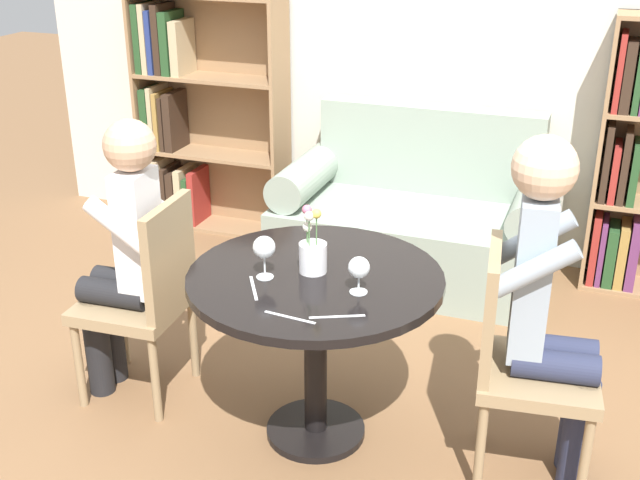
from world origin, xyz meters
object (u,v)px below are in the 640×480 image
chair_right (519,356)px  flower_vase (313,252)px  wine_glass_left (264,249)px  wine_glass_right (359,269)px  chair_left (147,292)px  bookshelf_left (193,117)px  couch (416,223)px  person_right (550,304)px  person_left (124,253)px

chair_right → flower_vase: flower_vase is taller
wine_glass_left → wine_glass_right: (0.36, 0.01, -0.02)m
wine_glass_left → chair_left: bearing=169.2°
chair_right → chair_left: bearing=84.1°
bookshelf_left → wine_glass_right: bearing=-48.5°
wine_glass_left → chair_right: bearing=9.0°
wine_glass_right → couch: bearing=96.6°
bookshelf_left → chair_left: (0.77, -1.85, -0.22)m
couch → person_right: 1.79m
person_left → wine_glass_left: 0.71m
person_left → person_right: bearing=88.9°
chair_left → chair_right: (1.52, 0.03, 0.00)m
person_left → wine_glass_right: 1.06m
wine_glass_right → flower_vase: (-0.21, 0.10, -0.01)m
couch → wine_glass_left: bearing=-95.6°
person_left → wine_glass_right: bearing=81.4°
chair_left → wine_glass_right: bearing=80.4°
couch → wine_glass_right: size_ratio=10.98×
bookshelf_left → chair_left: size_ratio=1.65×
flower_vase → bookshelf_left: bearing=129.3°
couch → wine_glass_right: bearing=-83.4°
chair_left → chair_right: bearing=88.2°
bookshelf_left → person_left: (0.69, -1.85, -0.05)m
couch → bookshelf_left: 1.61m
bookshelf_left → wine_glass_right: size_ratio=10.78×
couch → person_left: bearing=-118.2°
couch → flower_vase: (-0.02, -1.58, 0.48)m
person_right → flower_vase: bearing=86.6°
person_left → wine_glass_left: size_ratio=7.52×
person_right → flower_vase: (-0.86, -0.06, 0.08)m
chair_left → person_left: size_ratio=0.73×
couch → flower_vase: 1.66m
person_right → chair_left: bearing=84.7°
chair_right → flower_vase: bearing=85.7°
wine_glass_left → wine_glass_right: 0.36m
chair_right → wine_glass_right: (-0.57, -0.14, 0.32)m
chair_left → flower_vase: flower_vase is taller
wine_glass_right → bookshelf_left: bearing=131.5°
couch → person_right: bearing=-61.1°
couch → bookshelf_left: bookshelf_left is taller
person_left → bookshelf_left: bearing=-162.7°
flower_vase → wine_glass_left: bearing=-143.6°
flower_vase → chair_right: bearing=2.8°
chair_left → couch: bearing=151.2°
bookshelf_left → chair_right: bearing=-38.3°
bookshelf_left → wine_glass_left: size_ratio=9.02×
couch → person_left: person_left is taller
chair_right → person_right: size_ratio=0.69×
chair_right → couch: bearing=19.1°
person_right → chair_right: bearing=95.1°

